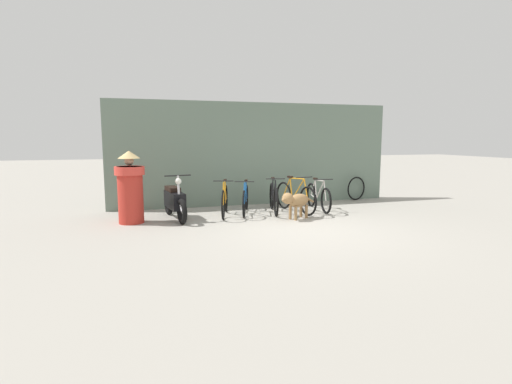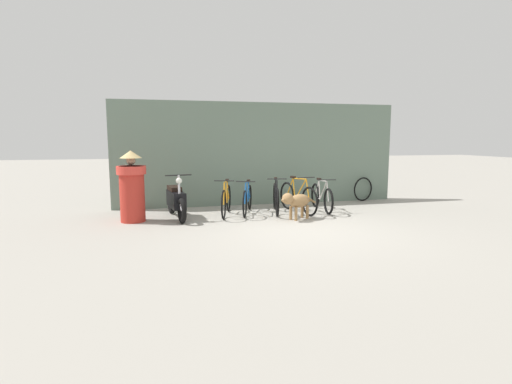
{
  "view_description": "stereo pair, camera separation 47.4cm",
  "coord_description": "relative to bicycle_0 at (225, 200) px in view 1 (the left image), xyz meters",
  "views": [
    {
      "loc": [
        -3.26,
        -7.3,
        1.84
      ],
      "look_at": [
        -0.68,
        1.07,
        0.65
      ],
      "focal_mm": 28.0,
      "sensor_mm": 36.0,
      "label": 1
    },
    {
      "loc": [
        -2.8,
        -7.43,
        1.84
      ],
      "look_at": [
        -0.68,
        1.07,
        0.65
      ],
      "focal_mm": 28.0,
      "sensor_mm": 36.0,
      "label": 2
    }
  ],
  "objects": [
    {
      "name": "stray_dog",
      "position": [
        1.45,
        -0.9,
        0.06
      ],
      "size": [
        1.01,
        0.6,
        0.64
      ],
      "rotation": [
        0.0,
        0.0,
        3.6
      ],
      "color": "#997247",
      "rests_on": "ground"
    },
    {
      "name": "bicycle_2",
      "position": [
        1.25,
        0.02,
        -0.0
      ],
      "size": [
        0.53,
        1.65,
        0.89
      ],
      "rotation": [
        0.0,
        0.0,
        -1.81
      ],
      "color": "black",
      "rests_on": "ground"
    },
    {
      "name": "ground_plane",
      "position": [
        1.21,
        -1.87,
        -0.36
      ],
      "size": [
        60.0,
        60.0,
        0.0
      ],
      "primitive_type": "plane",
      "color": "#9E998E"
    },
    {
      "name": "bicycle_3",
      "position": [
        1.79,
        -0.06,
        0.01
      ],
      "size": [
        0.48,
        1.78,
        0.92
      ],
      "rotation": [
        0.0,
        0.0,
        -1.39
      ],
      "color": "black",
      "rests_on": "ground"
    },
    {
      "name": "shop_wall_back",
      "position": [
        1.21,
        1.43,
        1.04
      ],
      "size": [
        7.93,
        0.2,
        2.8
      ],
      "color": "slate",
      "rests_on": "ground"
    },
    {
      "name": "bicycle_0",
      "position": [
        0.0,
        0.0,
        0.0
      ],
      "size": [
        0.58,
        1.61,
        0.88
      ],
      "rotation": [
        0.0,
        0.0,
        -1.86
      ],
      "color": "black",
      "rests_on": "ground"
    },
    {
      "name": "person_in_robes",
      "position": [
        -2.13,
        -0.22,
        0.41
      ],
      "size": [
        0.71,
        0.71,
        1.57
      ],
      "rotation": [
        0.0,
        0.0,
        3.28
      ],
      "color": "#B72D23",
      "rests_on": "ground"
    },
    {
      "name": "bicycle_1",
      "position": [
        0.54,
        0.11,
        -0.01
      ],
      "size": [
        0.65,
        1.64,
        0.84
      ],
      "rotation": [
        0.0,
        0.0,
        -1.91
      ],
      "color": "black",
      "rests_on": "ground"
    },
    {
      "name": "bicycle_4",
      "position": [
        2.46,
        0.03,
        -0.02
      ],
      "size": [
        0.46,
        1.71,
        0.84
      ],
      "rotation": [
        0.0,
        0.0,
        -1.66
      ],
      "color": "black",
      "rests_on": "ground"
    },
    {
      "name": "spare_tire_left",
      "position": [
        4.26,
        1.18,
        -0.01
      ],
      "size": [
        0.69,
        0.22,
        0.7
      ],
      "rotation": [
        0.0,
        0.0,
        0.26
      ],
      "color": "black",
      "rests_on": "ground"
    },
    {
      "name": "motorcycle",
      "position": [
        -1.18,
        -0.09,
        0.05
      ],
      "size": [
        0.58,
        1.75,
        1.04
      ],
      "rotation": [
        0.0,
        0.0,
        -1.42
      ],
      "color": "black",
      "rests_on": "ground"
    }
  ]
}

